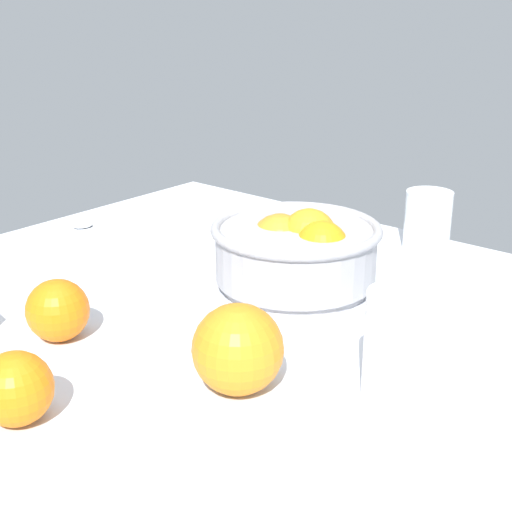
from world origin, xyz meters
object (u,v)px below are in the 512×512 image
Objects in this scene: juice_glass at (404,355)px; loose_orange_2 at (15,389)px; loose_orange_1 at (58,310)px; spoon at (105,222)px; second_glass at (427,225)px; loose_orange_3 at (238,349)px; fruit_bowl at (296,251)px.

loose_orange_2 is (-24.10, -25.37, -1.21)cm from juice_glass.
loose_orange_2 is at bearing -48.39° from loose_orange_1.
loose_orange_1 is 41.02cm from spoon.
second_glass is 48.08cm from loose_orange_3.
loose_orange_1 is (-16.98, -52.31, -0.31)cm from second_glass.
loose_orange_2 is (10.75, -12.10, -0.09)cm from loose_orange_1.
loose_orange_1 is at bearing 131.61° from loose_orange_2.
second_glass is 1.27× the size of loose_orange_1.
second_glass is at bearing 75.73° from fruit_bowl.
loose_orange_3 is at bearing -145.47° from juice_glass.
juice_glass is at bearing -65.41° from second_glass.
fruit_bowl is at bearing -1.21° from spoon.
loose_orange_2 is 57.16cm from spoon.
fruit_bowl is 40.61cm from loose_orange_2.
loose_orange_2 is at bearing -46.51° from spoon.
fruit_bowl reaches higher than loose_orange_2.
loose_orange_2 is 20.15cm from loose_orange_3.
second_glass is 64.71cm from loose_orange_2.
loose_orange_1 is 16.19cm from loose_orange_2.
loose_orange_3 is at bearing 55.61° from loose_orange_2.
second_glass is 0.57× the size of spoon.
juice_glass is at bearing -32.44° from fruit_bowl.
loose_orange_1 is 1.03× the size of loose_orange_2.
spoon is at bearing -153.20° from second_glass.
juice_glass is at bearing 34.53° from loose_orange_3.
juice_glass reaches higher than loose_orange_1.
second_glass reaches higher than loose_orange_1.
loose_orange_1 is (-10.92, -28.48, -1.44)cm from fruit_bowl.
juice_glass is 37.31cm from loose_orange_1.
loose_orange_2 is at bearing -90.24° from fruit_bowl.
fruit_bowl is 1.41× the size of spoon.
juice_glass is 42.94cm from second_glass.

